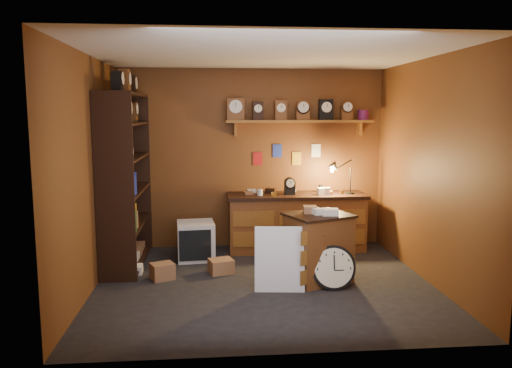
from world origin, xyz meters
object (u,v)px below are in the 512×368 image
Objects in this scene: shelving_unit at (123,173)px; workbench at (296,219)px; big_round_clock at (333,268)px; low_cabinet at (318,245)px.

shelving_unit is 1.25× the size of workbench.
workbench is 1.75m from big_round_clock.
workbench is 2.24× the size of low_cabinet.
workbench is 1.42m from low_cabinet.
shelving_unit reaches higher than workbench.
big_round_clock is (0.14, -1.73, -0.22)m from workbench.
big_round_clock is (2.58, -1.24, -1.00)m from shelving_unit.
shelving_unit is at bearing 136.62° from low_cabinet.
shelving_unit is at bearing 154.36° from big_round_clock.
big_round_clock is (0.11, -0.31, -0.19)m from low_cabinet.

